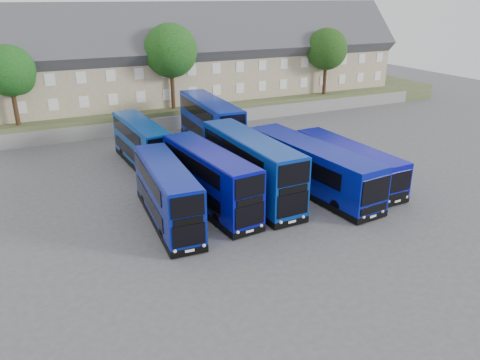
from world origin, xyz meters
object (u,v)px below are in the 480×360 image
at_px(tree_east, 327,51).
at_px(tree_far, 333,41).
at_px(dd_front_mid, 210,180).
at_px(dd_front_left, 167,195).
at_px(coach_east_a, 311,168).
at_px(tree_west, 11,73).
at_px(tree_mid, 172,53).

distance_m(tree_east, tree_far, 9.23).
xyz_separation_m(dd_front_mid, tree_east, (24.79, 21.81, 5.37)).
distance_m(dd_front_left, tree_far, 45.61).
bearing_deg(coach_east_a, tree_east, 47.25).
height_order(dd_front_left, dd_front_mid, dd_front_mid).
bearing_deg(tree_far, coach_east_a, -127.97).
distance_m(dd_front_left, dd_front_mid, 3.44).
bearing_deg(tree_west, dd_front_mid, -62.80).
height_order(dd_front_mid, tree_far, tree_far).
height_order(dd_front_mid, tree_mid, tree_mid).
relative_size(coach_east_a, tree_west, 1.73).
bearing_deg(tree_far, tree_east, -130.60).
bearing_deg(tree_far, tree_west, -170.54).
relative_size(dd_front_left, coach_east_a, 0.75).
bearing_deg(tree_far, dd_front_mid, -136.90).
xyz_separation_m(dd_front_mid, coach_east_a, (8.08, -0.29, -0.27)).
bearing_deg(dd_front_mid, tree_west, 111.35).
bearing_deg(dd_front_mid, dd_front_left, -170.57).
relative_size(dd_front_left, tree_mid, 1.08).
xyz_separation_m(coach_east_a, tree_mid, (-3.28, 22.60, 6.32)).
height_order(dd_front_left, coach_east_a, dd_front_left).
height_order(tree_east, tree_far, tree_far).
height_order(coach_east_a, tree_east, tree_east).
bearing_deg(coach_east_a, tree_west, 125.46).
bearing_deg(tree_mid, tree_east, -1.43).
relative_size(tree_west, tree_far, 0.88).
xyz_separation_m(tree_mid, tree_east, (20.00, -0.50, -0.68)).
height_order(dd_front_mid, coach_east_a, dd_front_mid).
relative_size(tree_east, tree_far, 0.94).
bearing_deg(tree_mid, dd_front_left, -109.26).
bearing_deg(tree_east, tree_mid, 178.57).
bearing_deg(tree_east, tree_west, -180.00).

